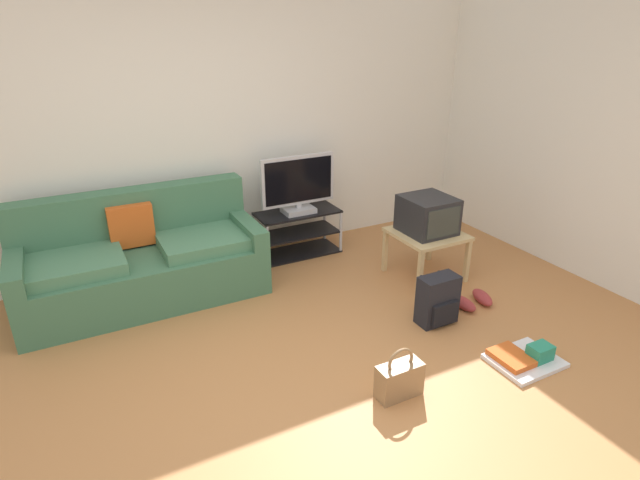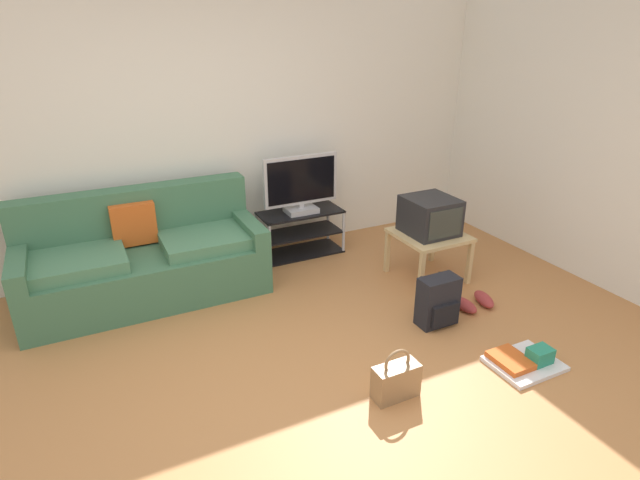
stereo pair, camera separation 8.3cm
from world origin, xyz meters
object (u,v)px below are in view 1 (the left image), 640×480
object	(u,v)px
crt_tv	(428,215)
handbag	(399,379)
side_table	(427,238)
couch	(142,261)
tv_stand	(298,233)
floor_tray	(525,358)
backpack	(438,300)
flat_tv	(298,185)
sneakers_pair	(473,300)

from	to	relation	value
crt_tv	handbag	distance (m)	1.80
side_table	crt_tv	distance (m)	0.22
couch	tv_stand	xyz separation A→B (m)	(1.54, 0.19, -0.10)
tv_stand	floor_tray	size ratio (longest dim) A/B	1.79
backpack	handbag	world-z (taller)	backpack
crt_tv	backpack	distance (m)	0.91
flat_tv	sneakers_pair	world-z (taller)	flat_tv
tv_stand	crt_tv	xyz separation A→B (m)	(0.82, -0.99, 0.38)
flat_tv	couch	bearing A→B (deg)	-173.91
tv_stand	side_table	world-z (taller)	tv_stand
side_table	crt_tv	size ratio (longest dim) A/B	1.34
flat_tv	side_table	size ratio (longest dim) A/B	1.29
couch	flat_tv	distance (m)	1.60
crt_tv	floor_tray	xyz separation A→B (m)	(-0.21, -1.40, -0.56)
floor_tray	sneakers_pair	bearing A→B (deg)	72.73
flat_tv	tv_stand	bearing A→B (deg)	90.00
handbag	sneakers_pair	world-z (taller)	handbag
couch	floor_tray	distance (m)	3.09
couch	flat_tv	size ratio (longest dim) A/B	2.58
crt_tv	handbag	xyz separation A→B (m)	(-1.19, -1.27, -0.48)
sneakers_pair	floor_tray	bearing A→B (deg)	-107.27
couch	tv_stand	size ratio (longest dim) A/B	2.37
couch	backpack	bearing A→B (deg)	-37.64
tv_stand	crt_tv	size ratio (longest dim) A/B	1.88
handbag	floor_tray	size ratio (longest dim) A/B	0.76
backpack	flat_tv	bearing A→B (deg)	107.65
side_table	crt_tv	bearing A→B (deg)	90.00
flat_tv	crt_tv	bearing A→B (deg)	-49.71
flat_tv	crt_tv	distance (m)	1.27
tv_stand	flat_tv	bearing A→B (deg)	-90.00
crt_tv	sneakers_pair	xyz separation A→B (m)	(0.03, -0.63, -0.56)
handbag	floor_tray	bearing A→B (deg)	-7.67
couch	backpack	world-z (taller)	couch
side_table	floor_tray	bearing A→B (deg)	-98.69
flat_tv	side_table	bearing A→B (deg)	-50.18
crt_tv	sneakers_pair	world-z (taller)	crt_tv
side_table	floor_tray	xyz separation A→B (m)	(-0.21, -1.39, -0.34)
couch	floor_tray	xyz separation A→B (m)	(2.15, -2.20, -0.29)
couch	flat_tv	world-z (taller)	flat_tv
side_table	backpack	bearing A→B (deg)	-121.35
handbag	floor_tray	xyz separation A→B (m)	(0.97, -0.13, -0.09)
tv_stand	flat_tv	world-z (taller)	flat_tv
tv_stand	sneakers_pair	size ratio (longest dim) A/B	2.30
floor_tray	backpack	bearing A→B (deg)	106.16
crt_tv	backpack	size ratio (longest dim) A/B	1.11
sneakers_pair	floor_tray	size ratio (longest dim) A/B	0.78
sneakers_pair	crt_tv	bearing A→B (deg)	92.43
crt_tv	floor_tray	size ratio (longest dim) A/B	0.95
couch	handbag	distance (m)	2.39
flat_tv	floor_tray	xyz separation A→B (m)	(0.61, -2.37, -0.69)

